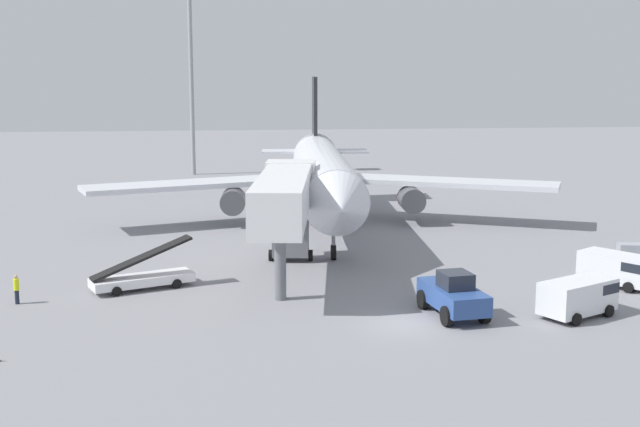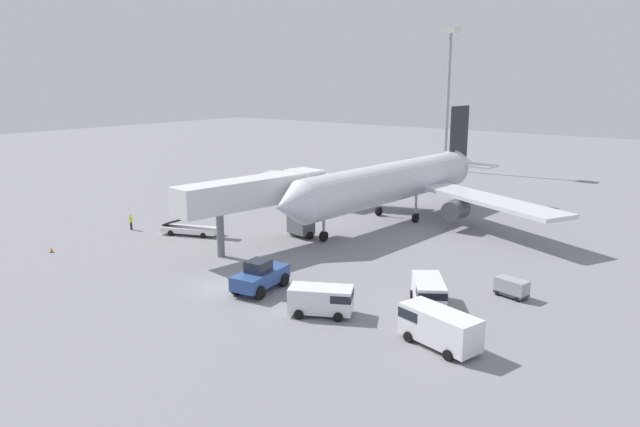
# 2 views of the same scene
# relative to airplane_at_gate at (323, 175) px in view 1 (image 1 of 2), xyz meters

# --- Properties ---
(ground_plane) EXTENTS (300.00, 300.00, 0.00)m
(ground_plane) POSITION_rel_airplane_at_gate_xyz_m (0.97, -28.73, -4.59)
(ground_plane) COLOR gray
(airplane_at_gate) EXTENTS (41.94, 38.90, 12.86)m
(airplane_at_gate) POSITION_rel_airplane_at_gate_xyz_m (0.00, 0.00, 0.00)
(airplane_at_gate) COLOR silver
(airplane_at_gate) RESTS_ON ground
(jet_bridge) EXTENTS (5.56, 16.89, 7.12)m
(jet_bridge) POSITION_rel_airplane_at_gate_xyz_m (-4.64, -17.97, 0.69)
(jet_bridge) COLOR silver
(jet_bridge) RESTS_ON ground
(pushback_tug) EXTENTS (3.15, 5.50, 2.55)m
(pushback_tug) POSITION_rel_airplane_at_gate_xyz_m (3.92, -27.40, -3.40)
(pushback_tug) COLOR #2D4C8E
(pushback_tug) RESTS_ON ground
(belt_loader_truck) EXTENTS (6.60, 4.19, 3.08)m
(belt_loader_truck) POSITION_rel_airplane_at_gate_xyz_m (-13.74, -19.47, -3.83)
(belt_loader_truck) COLOR white
(belt_loader_truck) RESTS_ON ground
(service_van_rear_left) EXTENTS (4.94, 3.94, 2.06)m
(service_van_rear_left) POSITION_rel_airplane_at_gate_xyz_m (10.83, -28.28, -3.41)
(service_van_rear_left) COLOR white
(service_van_rear_left) RESTS_ON ground
(service_van_near_center) EXTENTS (4.28, 4.91, 2.05)m
(service_van_near_center) POSITION_rel_airplane_at_gate_xyz_m (16.09, -22.34, -3.41)
(service_van_near_center) COLOR white
(service_van_near_center) RESTS_ON ground
(baggage_cart_far_center) EXTENTS (2.64, 1.70, 1.43)m
(baggage_cart_far_center) POSITION_rel_airplane_at_gate_xyz_m (20.22, -16.63, -3.79)
(baggage_cart_far_center) COLOR #38383D
(baggage_cart_far_center) RESTS_ON ground
(ground_crew_worker_foreground) EXTENTS (0.40, 0.40, 1.74)m
(ground_crew_worker_foreground) POSITION_rel_airplane_at_gate_xyz_m (-20.71, -22.09, -3.67)
(ground_crew_worker_foreground) COLOR #1E2333
(ground_crew_worker_foreground) RESTS_ON ground
(apron_light_mast) EXTENTS (2.40, 2.40, 24.99)m
(apron_light_mast) POSITION_rel_airplane_at_gate_xyz_m (-12.43, 38.82, 12.83)
(apron_light_mast) COLOR #93969B
(apron_light_mast) RESTS_ON ground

